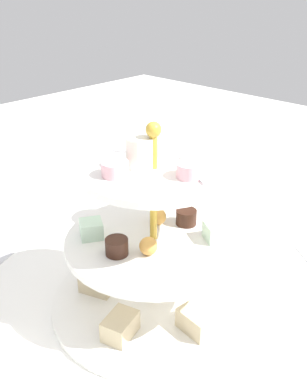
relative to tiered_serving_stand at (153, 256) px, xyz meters
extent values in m
plane|color=white|center=(0.00, 0.00, -0.08)|extent=(2.40, 2.40, 0.00)
cylinder|color=white|center=(0.00, 0.00, -0.08)|extent=(0.30, 0.30, 0.01)
cylinder|color=white|center=(0.00, 0.00, 0.02)|extent=(0.24, 0.24, 0.01)
cylinder|color=white|center=(0.00, 0.00, 0.13)|extent=(0.19, 0.19, 0.01)
cylinder|color=gold|center=(0.00, 0.00, 0.05)|extent=(0.01, 0.01, 0.27)
sphere|color=gold|center=(0.00, 0.00, 0.19)|extent=(0.02, 0.02, 0.02)
cube|color=#CCB78E|center=(-0.03, -0.08, -0.06)|extent=(0.05, 0.06, 0.03)
cube|color=#CCB78E|center=(0.06, -0.06, -0.06)|extent=(0.06, 0.05, 0.03)
cube|color=#CCB78E|center=(0.07, 0.04, -0.06)|extent=(0.06, 0.05, 0.03)
cube|color=#CCB78E|center=(-0.02, 0.08, -0.06)|extent=(0.05, 0.06, 0.03)
cube|color=#CCB78E|center=(-0.09, 0.01, -0.06)|extent=(0.05, 0.04, 0.03)
cylinder|color=#E5C660|center=(0.04, -0.03, -0.07)|extent=(0.04, 0.04, 0.01)
cylinder|color=#381E14|center=(0.01, 0.06, 0.04)|extent=(0.03, 0.03, 0.02)
cylinder|color=#381E14|center=(-0.01, -0.06, 0.04)|extent=(0.03, 0.03, 0.02)
cube|color=silver|center=(0.06, 0.06, 0.04)|extent=(0.04, 0.04, 0.02)
cube|color=silver|center=(-0.07, -0.06, 0.04)|extent=(0.04, 0.04, 0.02)
sphere|color=gold|center=(-0.02, 0.03, 0.04)|extent=(0.02, 0.02, 0.02)
sphere|color=gold|center=(0.02, -0.03, 0.04)|extent=(0.02, 0.02, 0.02)
cylinder|color=#F2B7C1|center=(0.02, 0.05, 0.14)|extent=(0.03, 0.03, 0.02)
cylinder|color=#F2B7C1|center=(-0.05, -0.01, 0.14)|extent=(0.03, 0.03, 0.02)
cylinder|color=#F2B7C1|center=(0.03, -0.04, 0.14)|extent=(0.03, 0.03, 0.02)
cylinder|color=white|center=(0.01, 0.01, 0.15)|extent=(0.04, 0.04, 0.04)
cube|color=silver|center=(-0.04, -0.03, 0.14)|extent=(0.08, 0.06, 0.00)
cube|color=silver|center=(0.04, -0.03, 0.14)|extent=(0.08, 0.05, 0.00)
cylinder|color=silver|center=(0.17, -0.16, -0.02)|extent=(0.07, 0.07, 0.12)
camera|label=1|loc=(-0.35, 0.37, 0.35)|focal=41.14mm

